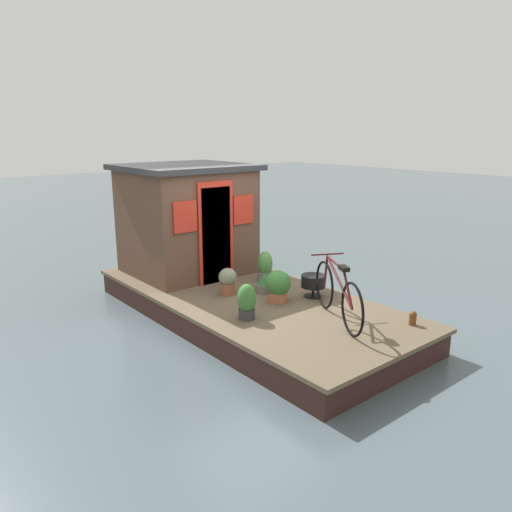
% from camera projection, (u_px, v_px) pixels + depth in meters
% --- Properties ---
extents(ground_plane, '(60.00, 60.00, 0.00)m').
position_uv_depth(ground_plane, '(248.00, 319.00, 8.30)').
color(ground_plane, '#4C5B60').
extents(houseboat_deck, '(5.92, 2.61, 0.42)m').
position_uv_depth(houseboat_deck, '(248.00, 307.00, 8.25)').
color(houseboat_deck, brown).
rests_on(houseboat_deck, ground_plane).
extents(houseboat_cabin, '(2.08, 2.24, 2.03)m').
position_uv_depth(houseboat_cabin, '(187.00, 219.00, 9.33)').
color(houseboat_cabin, brown).
rests_on(houseboat_cabin, houseboat_deck).
extents(bicycle, '(1.63, 0.88, 0.88)m').
position_uv_depth(bicycle, '(337.00, 294.00, 7.00)').
color(bicycle, black).
rests_on(bicycle, houseboat_deck).
extents(potted_plant_ivy, '(0.28, 0.28, 0.56)m').
position_uv_depth(potted_plant_ivy, '(265.00, 267.00, 8.87)').
color(potted_plant_ivy, slate).
rests_on(potted_plant_ivy, houseboat_deck).
extents(potted_plant_succulent, '(0.27, 0.27, 0.52)m').
position_uv_depth(potted_plant_succulent, '(247.00, 302.00, 7.09)').
color(potted_plant_succulent, '#38383D').
rests_on(potted_plant_succulent, houseboat_deck).
extents(potted_plant_sage, '(0.32, 0.32, 0.33)m').
position_uv_depth(potted_plant_sage, '(265.00, 283.00, 8.31)').
color(potted_plant_sage, slate).
rests_on(potted_plant_sage, houseboat_deck).
extents(potted_plant_fern, '(0.30, 0.30, 0.45)m').
position_uv_depth(potted_plant_fern, '(228.00, 281.00, 8.16)').
color(potted_plant_fern, '#935138').
rests_on(potted_plant_fern, houseboat_deck).
extents(potted_plant_lavender, '(0.41, 0.41, 0.50)m').
position_uv_depth(potted_plant_lavender, '(278.00, 285.00, 7.82)').
color(potted_plant_lavender, '#B2603D').
rests_on(potted_plant_lavender, houseboat_deck).
extents(charcoal_grill, '(0.40, 0.40, 0.36)m').
position_uv_depth(charcoal_grill, '(313.00, 282.00, 8.04)').
color(charcoal_grill, black).
rests_on(charcoal_grill, houseboat_deck).
extents(mooring_bollard, '(0.11, 0.11, 0.20)m').
position_uv_depth(mooring_bollard, '(413.00, 317.00, 6.91)').
color(mooring_bollard, brown).
rests_on(mooring_bollard, houseboat_deck).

